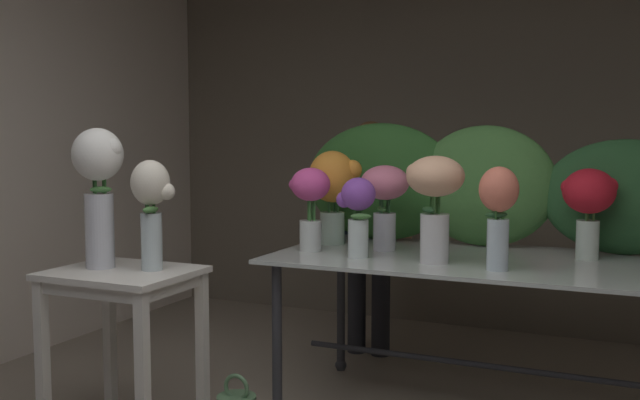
# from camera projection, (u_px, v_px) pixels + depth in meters

# --- Properties ---
(wall_back) EXTENTS (5.11, 0.12, 2.85)m
(wall_back) POSITION_uv_depth(u_px,v_px,m) (476.00, 136.00, 5.23)
(wall_back) COLOR #706656
(wall_back) RESTS_ON ground
(wall_left) EXTENTS (0.12, 3.71, 2.85)m
(wall_left) POSITION_uv_depth(u_px,v_px,m) (29.00, 136.00, 4.64)
(wall_left) COLOR beige
(wall_left) RESTS_ON ground
(display_table_glass) EXTENTS (1.99, 1.03, 0.83)m
(display_table_glass) POSITION_uv_depth(u_px,v_px,m) (476.00, 280.00, 3.51)
(display_table_glass) COLOR #B8BFBB
(display_table_glass) RESTS_ON ground
(side_table_white) EXTENTS (0.65, 0.54, 0.79)m
(side_table_white) POSITION_uv_depth(u_px,v_px,m) (123.00, 295.00, 3.34)
(side_table_white) COLOR silver
(side_table_white) RESTS_ON ground
(florist) EXTENTS (0.57, 0.24, 1.52)m
(florist) POSITION_uv_depth(u_px,v_px,m) (369.00, 213.00, 4.56)
(florist) COLOR #232328
(florist) RESTS_ON ground
(foliage_backdrop) EXTENTS (2.16, 0.26, 0.68)m
(foliage_backdrop) POSITION_uv_depth(u_px,v_px,m) (485.00, 188.00, 3.85)
(foliage_backdrop) COLOR #2D6028
(foliage_backdrop) RESTS_ON display_table_glass
(vase_fuchsia_freesia) EXTENTS (0.22, 0.21, 0.44)m
(vase_fuchsia_freesia) POSITION_uv_depth(u_px,v_px,m) (310.00, 200.00, 3.69)
(vase_fuchsia_freesia) COLOR silver
(vase_fuchsia_freesia) RESTS_ON display_table_glass
(vase_peach_dahlias) EXTENTS (0.28, 0.27, 0.51)m
(vase_peach_dahlias) POSITION_uv_depth(u_px,v_px,m) (435.00, 195.00, 3.32)
(vase_peach_dahlias) COLOR silver
(vase_peach_dahlias) RESTS_ON display_table_glass
(vase_crimson_roses) EXTENTS (0.26, 0.25, 0.44)m
(vase_crimson_roses) POSITION_uv_depth(u_px,v_px,m) (589.00, 200.00, 3.43)
(vase_crimson_roses) COLOR silver
(vase_crimson_roses) RESTS_ON display_table_glass
(vase_violet_snapdragons) EXTENTS (0.20, 0.17, 0.40)m
(vase_violet_snapdragons) POSITION_uv_depth(u_px,v_px,m) (358.00, 210.00, 3.48)
(vase_violet_snapdragons) COLOR silver
(vase_violet_snapdragons) RESTS_ON display_table_glass
(vase_coral_carnations) EXTENTS (0.18, 0.18, 0.47)m
(vase_coral_carnations) POSITION_uv_depth(u_px,v_px,m) (498.00, 208.00, 3.15)
(vase_coral_carnations) COLOR silver
(vase_coral_carnations) RESTS_ON display_table_glass
(vase_rosy_ranunculus) EXTENTS (0.26, 0.26, 0.45)m
(vase_rosy_ranunculus) POSITION_uv_depth(u_px,v_px,m) (385.00, 196.00, 3.70)
(vase_rosy_ranunculus) COLOR silver
(vase_rosy_ranunculus) RESTS_ON display_table_glass
(vase_sunset_peonies) EXTENTS (0.31, 0.26, 0.52)m
(vase_sunset_peonies) POSITION_uv_depth(u_px,v_px,m) (333.00, 186.00, 3.92)
(vase_sunset_peonies) COLOR silver
(vase_sunset_peonies) RESTS_ON display_table_glass
(vase_white_roses_tall) EXTENTS (0.26, 0.24, 0.67)m
(vase_white_roses_tall) POSITION_uv_depth(u_px,v_px,m) (98.00, 183.00, 3.35)
(vase_white_roses_tall) COLOR silver
(vase_white_roses_tall) RESTS_ON side_table_white
(vase_cream_lisianthus_tall) EXTENTS (0.21, 0.18, 0.52)m
(vase_cream_lisianthus_tall) POSITION_uv_depth(u_px,v_px,m) (151.00, 204.00, 3.30)
(vase_cream_lisianthus_tall) COLOR silver
(vase_cream_lisianthus_tall) RESTS_ON side_table_white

